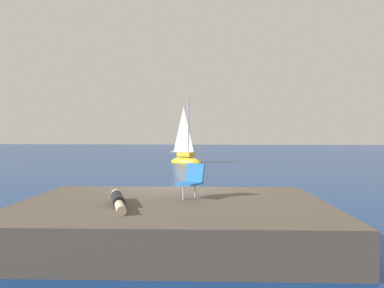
{
  "coord_description": "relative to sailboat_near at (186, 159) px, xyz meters",
  "views": [
    {
      "loc": [
        1.49,
        -10.24,
        2.27
      ],
      "look_at": [
        -1.1,
        14.8,
        1.68
      ],
      "focal_mm": 32.59,
      "sensor_mm": 36.0,
      "label": 1
    }
  ],
  "objects": [
    {
      "name": "ground_plane",
      "position": [
        2.03,
        -18.6,
        -0.33
      ],
      "size": [
        160.0,
        160.0,
        0.0
      ],
      "primitive_type": "plane",
      "color": "navy"
    },
    {
      "name": "shore_ledge",
      "position": [
        2.3,
        -21.27,
        0.08
      ],
      "size": [
        7.07,
        5.04,
        0.81
      ],
      "primitive_type": "cube",
      "rotation": [
        0.0,
        0.0,
        0.07
      ],
      "color": "brown",
      "rests_on": "ground"
    },
    {
      "name": "boulder_seaward",
      "position": [
        1.84,
        -18.49,
        -0.33
      ],
      "size": [
        1.14,
        1.21,
        0.72
      ],
      "primitive_type": "cube",
      "rotation": [
        -0.17,
        -0.14,
        2.33
      ],
      "color": "#534645",
      "rests_on": "ground"
    },
    {
      "name": "boulder_inland",
      "position": [
        4.16,
        -18.91,
        -0.33
      ],
      "size": [
        1.44,
        1.35,
        0.89
      ],
      "primitive_type": "cube",
      "rotation": [
        -0.14,
        -0.14,
        2.77
      ],
      "color": "#574146",
      "rests_on": "ground"
    },
    {
      "name": "sailboat_near",
      "position": [
        0.0,
        0.0,
        0.0
      ],
      "size": [
        3.24,
        2.63,
        6.02
      ],
      "rotation": [
        0.0,
        0.0,
        5.71
      ],
      "color": "yellow",
      "rests_on": "ground"
    },
    {
      "name": "person_sunbather",
      "position": [
        1.25,
        -21.84,
        0.6
      ],
      "size": [
        0.8,
        1.68,
        0.25
      ],
      "rotation": [
        0.0,
        0.0,
        5.09
      ],
      "color": "black",
      "rests_on": "shore_ledge"
    },
    {
      "name": "beach_chair",
      "position": [
        2.68,
        -20.75,
        0.93
      ],
      "size": [
        0.71,
        0.75,
        0.8
      ],
      "rotation": [
        0.0,
        0.0,
        4.2
      ],
      "color": "blue",
      "rests_on": "shore_ledge"
    }
  ]
}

